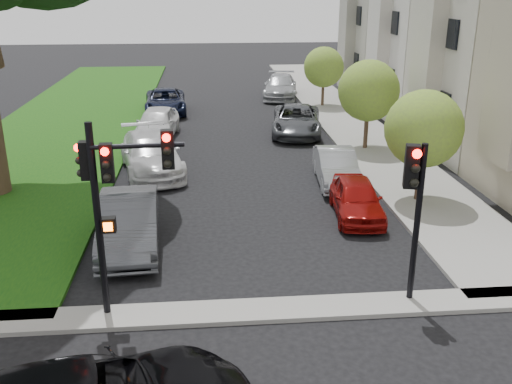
{
  "coord_description": "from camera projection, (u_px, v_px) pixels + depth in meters",
  "views": [
    {
      "loc": [
        -1.34,
        -9.81,
        7.41
      ],
      "look_at": [
        0.0,
        5.0,
        2.0
      ],
      "focal_mm": 40.0,
      "sensor_mm": 36.0,
      "label": 1
    }
  ],
  "objects": [
    {
      "name": "ground",
      "position": [
        278.0,
        364.0,
        11.83
      ],
      "size": [
        140.0,
        140.0,
        0.0
      ],
      "primitive_type": "plane",
      "color": "black",
      "rests_on": "ground"
    },
    {
      "name": "grass_strip",
      "position": [
        75.0,
        118.0,
        33.51
      ],
      "size": [
        8.0,
        44.0,
        0.12
      ],
      "primitive_type": "cube",
      "color": "#13400F",
      "rests_on": "ground"
    },
    {
      "name": "sidewalk_right",
      "position": [
        338.0,
        113.0,
        34.84
      ],
      "size": [
        3.5,
        44.0,
        0.12
      ],
      "primitive_type": "cube",
      "color": "gray",
      "rests_on": "ground"
    },
    {
      "name": "sidewalk_cross",
      "position": [
        267.0,
        310.0,
        13.68
      ],
      "size": [
        60.0,
        1.0,
        0.12
      ],
      "primitive_type": "cube",
      "color": "gray",
      "rests_on": "ground"
    },
    {
      "name": "small_tree_a",
      "position": [
        424.0,
        129.0,
        19.76
      ],
      "size": [
        2.72,
        2.72,
        4.08
      ],
      "color": "#4A3524",
      "rests_on": "ground"
    },
    {
      "name": "small_tree_b",
      "position": [
        369.0,
        91.0,
        26.25
      ],
      "size": [
        2.83,
        2.83,
        4.25
      ],
      "color": "#4A3524",
      "rests_on": "ground"
    },
    {
      "name": "small_tree_c",
      "position": [
        324.0,
        67.0,
        35.93
      ],
      "size": [
        2.54,
        2.54,
        3.81
      ],
      "color": "#4A3524",
      "rests_on": "ground"
    },
    {
      "name": "traffic_signal_main",
      "position": [
        112.0,
        187.0,
        12.52
      ],
      "size": [
        2.3,
        0.59,
        4.7
      ],
      "color": "black",
      "rests_on": "ground"
    },
    {
      "name": "traffic_signal_secondary",
      "position": [
        414.0,
        195.0,
        13.2
      ],
      "size": [
        0.55,
        0.44,
        4.06
      ],
      "color": "black",
      "rests_on": "ground"
    },
    {
      "name": "car_parked_0",
      "position": [
        357.0,
        198.0,
        19.19
      ],
      "size": [
        1.88,
        3.96,
        1.31
      ],
      "primitive_type": "imported",
      "rotation": [
        0.0,
        0.0,
        -0.09
      ],
      "color": "maroon",
      "rests_on": "ground"
    },
    {
      "name": "car_parked_1",
      "position": [
        336.0,
        167.0,
        22.39
      ],
      "size": [
        1.73,
        4.21,
        1.36
      ],
      "primitive_type": "imported",
      "rotation": [
        0.0,
        0.0,
        -0.07
      ],
      "color": "#999BA0",
      "rests_on": "ground"
    },
    {
      "name": "car_parked_2",
      "position": [
        297.0,
        120.0,
        29.87
      ],
      "size": [
        3.26,
        5.65,
        1.48
      ],
      "primitive_type": "imported",
      "rotation": [
        0.0,
        0.0,
        -0.16
      ],
      "color": "#3F4247",
      "rests_on": "ground"
    },
    {
      "name": "car_parked_4",
      "position": [
        280.0,
        87.0,
        39.5
      ],
      "size": [
        3.04,
        5.69,
        1.57
      ],
      "primitive_type": "imported",
      "rotation": [
        0.0,
        0.0,
        -0.16
      ],
      "color": "#999BA0",
      "rests_on": "ground"
    },
    {
      "name": "car_parked_5",
      "position": [
        129.0,
        222.0,
        16.91
      ],
      "size": [
        2.01,
        4.9,
        1.58
      ],
      "primitive_type": "imported",
      "rotation": [
        0.0,
        0.0,
        0.07
      ],
      "color": "#3F4247",
      "rests_on": "ground"
    },
    {
      "name": "car_parked_6",
      "position": [
        151.0,
        154.0,
        23.7
      ],
      "size": [
        3.35,
        5.88,
        1.61
      ],
      "primitive_type": "imported",
      "rotation": [
        0.0,
        0.0,
        0.21
      ],
      "color": "silver",
      "rests_on": "ground"
    },
    {
      "name": "car_parked_7",
      "position": [
        157.0,
        123.0,
        29.06
      ],
      "size": [
        2.33,
        4.79,
        1.57
      ],
      "primitive_type": "imported",
      "rotation": [
        0.0,
        0.0,
        -0.1
      ],
      "color": "silver",
      "rests_on": "ground"
    },
    {
      "name": "car_parked_8",
      "position": [
        165.0,
        101.0,
        34.81
      ],
      "size": [
        2.72,
        5.35,
        1.45
      ],
      "primitive_type": "imported",
      "rotation": [
        0.0,
        0.0,
        0.06
      ],
      "color": "black",
      "rests_on": "ground"
    }
  ]
}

